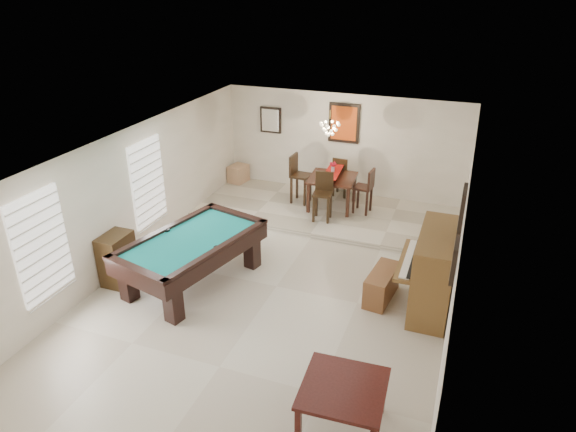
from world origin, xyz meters
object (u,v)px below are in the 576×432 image
Objects in this scene: dining_table at (332,190)px; pool_table at (193,261)px; corner_bench at (238,174)px; apothecary_chest at (117,259)px; dining_chair_west at (301,179)px; dining_chair_east at (363,191)px; flower_vase at (333,167)px; dining_chair_south at (322,197)px; chandelier at (330,124)px; piano_bench at (382,285)px; dining_chair_north at (342,176)px; upright_piano at (424,269)px; square_table at (342,408)px.

pool_table is at bearing -111.36° from dining_table.
pool_table is 4.74m from corner_bench.
apothecary_chest is 0.81× the size of dining_chair_west.
dining_chair_east reaches higher than corner_bench.
flower_vase is 0.89m from dining_chair_south.
pool_table is at bearing -122.04° from dining_chair_south.
chandelier is at bearing -19.95° from corner_bench.
piano_bench is 4.35m from dining_chair_north.
upright_piano is 4.60m from dining_chair_north.
dining_chair_south is 1.81× the size of chandelier.
flower_vase reaches higher than piano_bench.
upright_piano is at bearing 5.04° from piano_bench.
corner_bench is (0.03, 5.03, -0.13)m from apothecary_chest.
square_table is at bearing -71.82° from chandelier.
pool_table is 2.42× the size of dining_chair_south.
chandelier is (-0.77, -0.25, 1.55)m from dining_chair_east.
dining_table is 0.57m from flower_vase.
pool_table is 9.95× the size of flower_vase.
square_table is 3.16m from upright_piano.
pool_table is 2.74× the size of piano_bench.
apothecary_chest is at bearing -166.11° from piano_bench.
dining_chair_west reaches higher than pool_table.
dining_chair_south is (-1.92, 5.45, 0.32)m from square_table.
upright_piano reaches higher than dining_table.
square_table is 2.01× the size of corner_bench.
pool_table is 4.20m from flower_vase.
dining_table is at bearing 82.54° from pool_table.
dining_chair_west is (0.73, 3.87, 0.27)m from pool_table.
dining_chair_east reaches higher than dining_chair_north.
chandelier is (-1.94, 5.92, 1.85)m from square_table.
dining_chair_east is at bearing 37.63° from dining_chair_south.
square_table is at bearing -21.80° from apothecary_chest.
dining_chair_east reaches higher than square_table.
dining_chair_west is at bearing 179.09° from dining_table.
dining_chair_south is (-0.01, -0.76, -0.46)m from flower_vase.
flower_vase is 0.91m from dining_chair_north.
apothecary_chest is (-4.71, 1.88, 0.13)m from square_table.
dining_chair_south is at bearing -90.55° from dining_table.
square_table is at bearing 16.52° from dining_chair_east.
dining_chair_west reaches higher than flower_vase.
upright_piano is 1.75× the size of apothecary_chest.
pool_table reaches higher than corner_bench.
dining_chair_west is 1.96× the size of chandelier.
dining_chair_north is at bearing 114.36° from piano_bench.
flower_vase is (1.51, 3.86, 0.69)m from pool_table.
flower_vase is 0.44× the size of chandelier.
pool_table is 2.62× the size of square_table.
pool_table is 2.61× the size of dining_chair_north.
dining_table is 2.12× the size of corner_bench.
dining_table is 0.90× the size of dining_chair_west.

